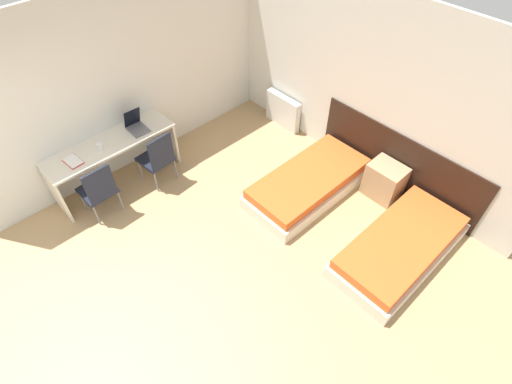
{
  "coord_description": "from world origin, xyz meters",
  "views": [
    {
      "loc": [
        2.65,
        -0.1,
        4.41
      ],
      "look_at": [
        0.0,
        2.37,
        0.55
      ],
      "focal_mm": 28.0,
      "sensor_mm": 36.0,
      "label": 1
    }
  ],
  "objects_px": {
    "nightstand": "(384,181)",
    "laptop": "(136,125)",
    "bed_near_window": "(308,183)",
    "bed_near_door": "(400,247)",
    "chair_near_laptop": "(158,157)",
    "chair_near_notebook": "(98,189)"
  },
  "relations": [
    {
      "from": "nightstand",
      "to": "laptop",
      "type": "relative_size",
      "value": 1.7
    },
    {
      "from": "chair_near_notebook",
      "to": "bed_near_door",
      "type": "bearing_deg",
      "value": 34.77
    },
    {
      "from": "bed_near_window",
      "to": "laptop",
      "type": "distance_m",
      "value": 2.67
    },
    {
      "from": "bed_near_door",
      "to": "laptop",
      "type": "height_order",
      "value": "laptop"
    },
    {
      "from": "bed_near_window",
      "to": "laptop",
      "type": "height_order",
      "value": "laptop"
    },
    {
      "from": "bed_near_door",
      "to": "chair_near_laptop",
      "type": "xyz_separation_m",
      "value": [
        -3.27,
        -1.47,
        0.32
      ]
    },
    {
      "from": "nightstand",
      "to": "laptop",
      "type": "bearing_deg",
      "value": -142.14
    },
    {
      "from": "bed_near_door",
      "to": "nightstand",
      "type": "relative_size",
      "value": 3.47
    },
    {
      "from": "bed_near_door",
      "to": "nightstand",
      "type": "distance_m",
      "value": 1.11
    },
    {
      "from": "bed_near_window",
      "to": "chair_near_laptop",
      "type": "xyz_separation_m",
      "value": [
        -1.69,
        -1.47,
        0.32
      ]
    },
    {
      "from": "bed_near_door",
      "to": "chair_near_laptop",
      "type": "height_order",
      "value": "chair_near_laptop"
    },
    {
      "from": "bed_near_window",
      "to": "nightstand",
      "type": "distance_m",
      "value": 1.11
    },
    {
      "from": "bed_near_window",
      "to": "chair_near_laptop",
      "type": "height_order",
      "value": "chair_near_laptop"
    },
    {
      "from": "bed_near_door",
      "to": "chair_near_notebook",
      "type": "height_order",
      "value": "chair_near_notebook"
    },
    {
      "from": "bed_near_door",
      "to": "nightstand",
      "type": "xyz_separation_m",
      "value": [
        -0.79,
        0.77,
        0.1
      ]
    },
    {
      "from": "nightstand",
      "to": "laptop",
      "type": "xyz_separation_m",
      "value": [
        -2.9,
        -2.25,
        0.57
      ]
    },
    {
      "from": "bed_near_window",
      "to": "chair_near_laptop",
      "type": "relative_size",
      "value": 2.11
    },
    {
      "from": "bed_near_window",
      "to": "nightstand",
      "type": "relative_size",
      "value": 3.47
    },
    {
      "from": "nightstand",
      "to": "chair_near_laptop",
      "type": "distance_m",
      "value": 3.34
    },
    {
      "from": "bed_near_window",
      "to": "laptop",
      "type": "bearing_deg",
      "value": -144.8
    },
    {
      "from": "bed_near_window",
      "to": "chair_near_notebook",
      "type": "xyz_separation_m",
      "value": [
        -1.69,
        -2.42,
        0.32
      ]
    },
    {
      "from": "chair_near_laptop",
      "to": "laptop",
      "type": "relative_size",
      "value": 2.79
    }
  ]
}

